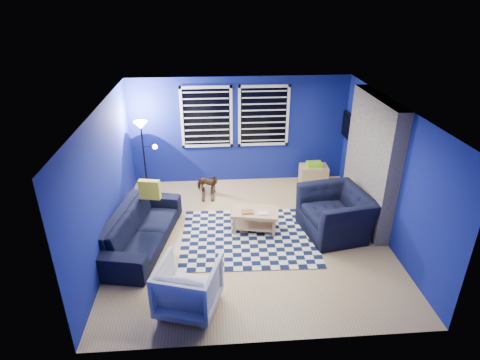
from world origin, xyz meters
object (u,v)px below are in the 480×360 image
Objects in this scene: tv at (350,129)px; cabinet at (313,176)px; floor_lamp at (143,135)px; rocking_horse at (207,184)px; coffee_table at (255,216)px; sofa at (141,228)px; armchair_big at (336,213)px; armchair_bent at (188,287)px.

cabinet is (-0.75, -0.00, -1.13)m from tv.
floor_lamp is at bearing -179.68° from tv.
rocking_horse is 0.53× the size of coffee_table.
coffee_table is 3.05m from floor_lamp.
sofa is at bearing -85.99° from floor_lamp.
coffee_table is at bearing -70.07° from sofa.
cabinet is (2.47, 0.27, -0.02)m from rocking_horse.
sofa is 3.62m from armchair_big.
rocking_horse is at bearing -10.57° from floor_lamp.
coffee_table is at bearing -37.95° from floor_lamp.
armchair_bent is 2.33m from coffee_table.
armchair_big is 4.34m from floor_lamp.
armchair_big reaches higher than coffee_table.
floor_lamp is at bearing -177.60° from cabinet.
floor_lamp is (-0.15, 2.07, 1.04)m from sofa.
cabinet is at bearing 167.40° from armchair_big.
floor_lamp reaches higher than rocking_horse.
rocking_horse is at bearing -175.08° from tv.
floor_lamp reaches higher than armchair_big.
floor_lamp is (-3.82, -0.02, 1.11)m from cabinet.
sofa is at bearing -171.55° from coffee_table.
sofa is 2.18m from rocking_horse.
tv is 0.43× the size of sofa.
armchair_big is at bearing -27.24° from floor_lamp.
tv is 2.34m from armchair_big.
floor_lamp is (-4.58, -0.03, -0.02)m from tv.
coffee_table is 1.51× the size of cabinet.
cabinet reaches higher than coffee_table.
tv is at bearing 0.32° from floor_lamp.
coffee_table is (2.10, 0.31, -0.03)m from sofa.
tv is 1.56× the size of cabinet.
tv is at bearing 37.41° from coffee_table.
tv reaches higher than floor_lamp.
armchair_big is (3.62, 0.13, 0.08)m from sofa.
armchair_bent is at bearing -120.59° from coffee_table.
floor_lamp reaches higher than armchair_bent.
floor_lamp is (-1.07, 3.76, 0.99)m from armchair_bent.
armchair_bent is 4.03m from floor_lamp.
tv is 4.58m from floor_lamp.
sofa is 4.23m from cabinet.
cabinet is at bearing -48.95° from sofa.
floor_lamp reaches higher than cabinet.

